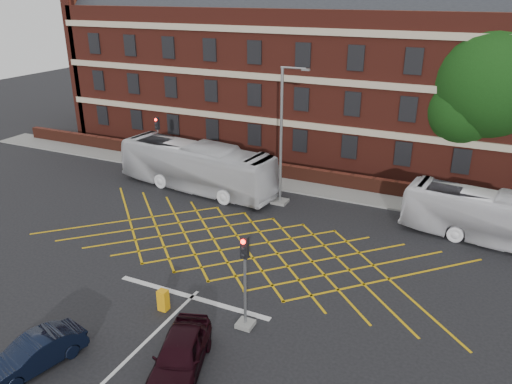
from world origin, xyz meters
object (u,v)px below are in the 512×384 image
at_px(deciduous_tree, 489,89).
at_px(bus_right, 501,219).
at_px(street_lamp, 282,159).
at_px(utility_cabinet, 163,300).
at_px(direction_signs, 149,151).
at_px(bus_left, 197,167).
at_px(traffic_light_far, 159,149).
at_px(traffic_light_near, 245,291).
at_px(car_maroon, 180,355).
at_px(car_navy, 34,354).

bearing_deg(deciduous_tree, bus_right, -79.88).
xyz_separation_m(street_lamp, utility_cabinet, (-0.10, -13.37, -2.61)).
relative_size(street_lamp, direction_signs, 4.10).
relative_size(bus_left, utility_cabinet, 12.30).
distance_m(traffic_light_far, utility_cabinet, 18.94).
relative_size(traffic_light_near, street_lamp, 0.47).
distance_m(deciduous_tree, utility_cabinet, 26.76).
distance_m(bus_left, traffic_light_near, 16.21).
xyz_separation_m(deciduous_tree, traffic_light_far, (-22.61, -7.94, -5.12)).
xyz_separation_m(bus_right, deciduous_tree, (-1.78, 9.97, 5.40)).
distance_m(car_maroon, street_lamp, 16.71).
xyz_separation_m(car_maroon, traffic_light_far, (-13.88, 18.27, 1.02)).
bearing_deg(car_navy, street_lamp, 96.99).
xyz_separation_m(bus_left, street_lamp, (6.37, 0.20, 1.41)).
bearing_deg(deciduous_tree, street_lamp, -139.19).
bearing_deg(traffic_light_near, car_maroon, -106.31).
bearing_deg(deciduous_tree, direction_signs, -162.30).
height_order(street_lamp, direction_signs, street_lamp).
distance_m(car_maroon, direction_signs, 23.97).
relative_size(deciduous_tree, street_lamp, 1.30).
xyz_separation_m(deciduous_tree, direction_signs, (-23.83, -7.61, -5.50)).
bearing_deg(car_navy, deciduous_tree, 78.27).
xyz_separation_m(car_navy, traffic_light_far, (-8.81, 20.45, 1.13)).
relative_size(bus_right, street_lamp, 1.18).
xyz_separation_m(bus_left, utility_cabinet, (6.27, -13.17, -1.20)).
height_order(bus_right, traffic_light_near, traffic_light_near).
xyz_separation_m(traffic_light_far, direction_signs, (-1.22, 0.33, -0.39)).
bearing_deg(traffic_light_far, direction_signs, 164.91).
height_order(bus_left, traffic_light_far, traffic_light_far).
distance_m(bus_left, street_lamp, 6.53).
distance_m(car_maroon, deciduous_tree, 28.30).
xyz_separation_m(bus_right, car_maroon, (-10.51, -16.24, -0.74)).
bearing_deg(traffic_light_near, bus_right, 53.41).
distance_m(bus_left, traffic_light_far, 5.25).
bearing_deg(car_navy, traffic_light_far, 127.50).
relative_size(bus_left, direction_signs, 5.55).
relative_size(car_navy, utility_cabinet, 3.87).
relative_size(bus_left, traffic_light_near, 2.85).
bearing_deg(bus_left, bus_right, -82.68).
xyz_separation_m(bus_right, direction_signs, (-25.61, 2.36, -0.10)).
bearing_deg(bus_right, street_lamp, 96.37).
xyz_separation_m(bus_right, car_navy, (-15.58, -18.42, -0.85)).
relative_size(deciduous_tree, utility_cabinet, 11.82).
xyz_separation_m(bus_left, traffic_light_near, (10.11, -12.67, 0.07)).
xyz_separation_m(car_navy, direction_signs, (-10.03, 20.78, 0.75)).
relative_size(car_maroon, traffic_light_far, 1.02).
bearing_deg(car_navy, direction_signs, 129.96).
distance_m(bus_right, utility_cabinet, 18.86).
bearing_deg(bus_left, car_navy, -160.63).
xyz_separation_m(bus_right, street_lamp, (-13.24, 0.07, 1.63)).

